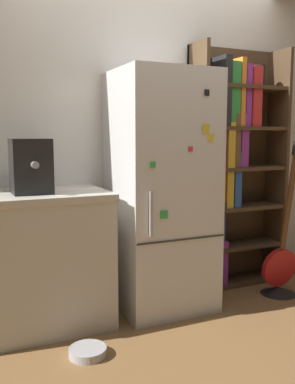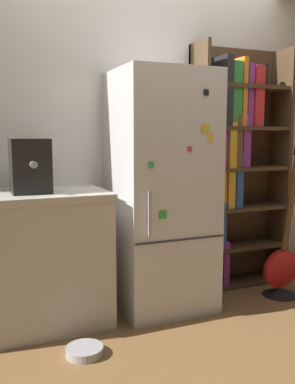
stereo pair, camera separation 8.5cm
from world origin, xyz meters
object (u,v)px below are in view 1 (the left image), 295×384
at_px(bookshelf, 227,164).
at_px(guitar, 280,273).
at_px(pet_bowl, 88,351).
at_px(espresso_machine, 31,166).
at_px(refrigerator, 161,192).

relative_size(bookshelf, guitar, 1.61).
distance_m(guitar, pet_bowl, 1.75).
bearing_deg(guitar, pet_bowl, -169.71).
relative_size(espresso_machine, pet_bowl, 1.57).
distance_m(refrigerator, espresso_machine, 0.97).
bearing_deg(espresso_machine, bookshelf, 7.01).
height_order(bookshelf, pet_bowl, bookshelf).
bearing_deg(bookshelf, refrigerator, -164.51).
bearing_deg(refrigerator, guitar, -12.07).
bearing_deg(pet_bowl, bookshelf, 26.31).
distance_m(refrigerator, pet_bowl, 1.24).
xyz_separation_m(refrigerator, pet_bowl, (-0.74, -0.52, -0.85)).
height_order(refrigerator, bookshelf, bookshelf).
xyz_separation_m(guitar, pet_bowl, (-1.71, -0.31, -0.15)).
relative_size(espresso_machine, guitar, 0.28).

